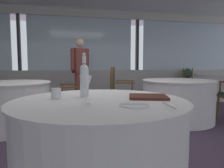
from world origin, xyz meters
The scene contains 17 objects.
ground_plane centered at (0.00, 0.00, 0.00)m, with size 15.30×15.30×0.00m, color #47384C.
window_wall_far centered at (0.00, 3.66, 1.11)m, with size 11.77×0.14×2.77m.
foreground_table centered at (-0.15, -1.41, 0.37)m, with size 1.32×1.32×0.74m.
side_plate centered at (0.02, -1.69, 0.74)m, with size 0.19×0.19×0.01m, color white.
butter_knife centered at (0.02, -1.69, 0.75)m, with size 0.17×0.02×0.00m, color silver.
dinner_fork centered at (0.24, -1.74, 0.74)m, with size 0.21×0.02×0.00m, color silver.
water_bottle centered at (-0.26, -1.24, 0.89)m, with size 0.07×0.07×0.36m.
wine_glass centered at (-0.27, -1.57, 0.87)m, with size 0.09×0.09×0.19m.
water_tumbler centered at (-0.48, -1.28, 0.78)m, with size 0.08×0.08×0.08m, color white.
menu_book centered at (0.23, -1.41, 0.75)m, with size 0.30×0.25×0.02m, color #512319.
background_table_0 centered at (-1.29, 0.49, 0.37)m, with size 1.21×1.21×0.74m.
dining_chair_0_0 centered at (-0.27, 0.52, 0.52)m, with size 0.48×0.55×0.88m.
background_table_1 centered at (3.80, 2.32, 0.37)m, with size 1.03×1.03×0.74m.
dining_chair_1_0 centered at (3.62, 3.24, 0.55)m, with size 0.60×0.54×0.91m.
background_table_2 centered at (1.53, 0.39, 0.37)m, with size 1.29×1.29×0.74m.
dining_chair_2_1 centered at (0.51, 0.72, 0.57)m, with size 0.58×0.62×0.97m.
diner_person_0 centered at (-0.12, 2.18, 0.95)m, with size 0.46×0.36×1.66m.
Camera 1 is at (-0.37, -2.90, 0.99)m, focal length 32.25 mm.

